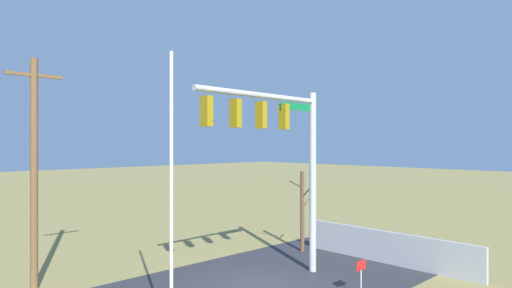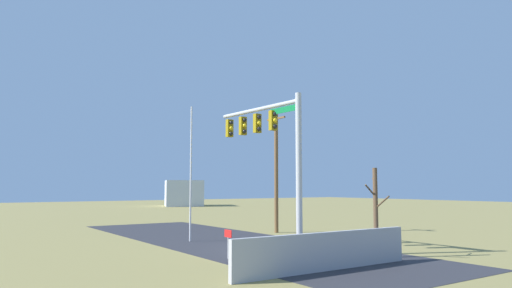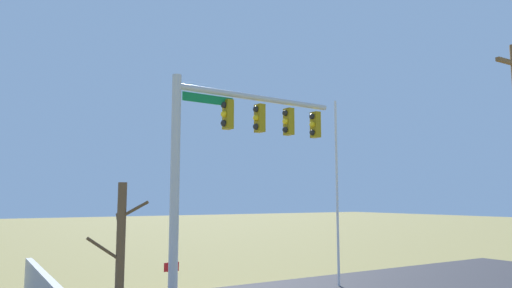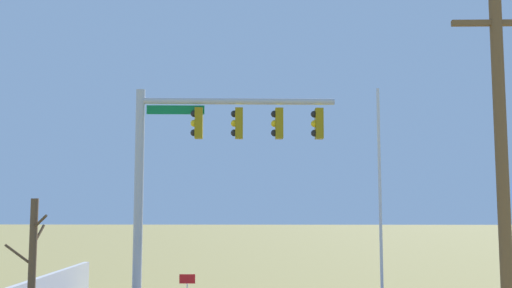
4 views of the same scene
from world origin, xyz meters
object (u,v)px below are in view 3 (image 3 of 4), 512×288
(bare_tree, at_px, (120,266))
(open_sign, at_px, (171,271))
(signal_mast, at_px, (230,145))
(flagpole, at_px, (337,191))

(bare_tree, distance_m, open_sign, 6.45)
(signal_mast, bearing_deg, open_sign, -75.11)
(signal_mast, distance_m, open_sign, 5.24)
(signal_mast, relative_size, bare_tree, 1.88)
(flagpole, bearing_deg, bare_tree, 21.61)
(signal_mast, bearing_deg, bare_tree, 31.30)
(bare_tree, bearing_deg, open_sign, -121.80)
(open_sign, bearing_deg, flagpole, 167.34)
(signal_mast, xyz_separation_m, bare_tree, (4.12, 2.51, -3.22))
(flagpole, xyz_separation_m, open_sign, (6.57, -1.48, -2.88))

